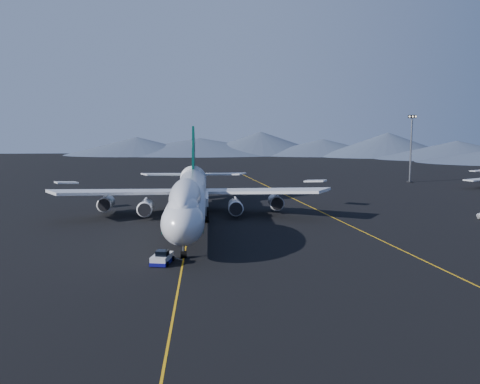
{
  "coord_description": "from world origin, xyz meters",
  "views": [
    {
      "loc": [
        3.88,
        -105.59,
        20.41
      ],
      "look_at": [
        10.32,
        3.91,
        6.0
      ],
      "focal_mm": 40.0,
      "sensor_mm": 36.0,
      "label": 1
    }
  ],
  "objects": [
    {
      "name": "floodlight_mast",
      "position": [
        72.31,
        71.75,
        11.53
      ],
      "size": [
        2.81,
        2.11,
        22.75
      ],
      "rotation": [
        0.0,
        0.0,
        -0.35
      ],
      "color": "black",
      "rests_on": "ground"
    },
    {
      "name": "pushback_tug",
      "position": [
        -3.0,
        -29.5,
        0.65
      ],
      "size": [
        3.48,
        5.17,
        2.08
      ],
      "rotation": [
        0.0,
        0.0,
        -0.2
      ],
      "color": "silver",
      "rests_on": "ground"
    },
    {
      "name": "taxiway_line_side",
      "position": [
        30.0,
        10.0,
        0.01
      ],
      "size": [
        28.08,
        198.09,
        0.01
      ],
      "primitive_type": "cube",
      "rotation": [
        0.0,
        0.0,
        0.14
      ],
      "color": "#E3A00D",
      "rests_on": "ground"
    },
    {
      "name": "ground",
      "position": [
        0.0,
        0.0,
        0.0
      ],
      "size": [
        500.0,
        500.0,
        0.0
      ],
      "primitive_type": "plane",
      "color": "black",
      "rests_on": "ground"
    },
    {
      "name": "taxiway_line_main",
      "position": [
        0.0,
        0.0,
        0.01
      ],
      "size": [
        0.25,
        220.0,
        0.01
      ],
      "primitive_type": "cube",
      "color": "#E3A00D",
      "rests_on": "ground"
    },
    {
      "name": "boeing_747",
      "position": [
        0.0,
        0.03,
        5.81
      ],
      "size": [
        59.62,
        72.43,
        19.37
      ],
      "color": "silver",
      "rests_on": "ground"
    }
  ]
}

